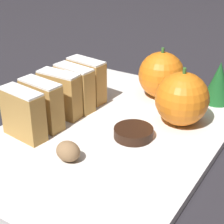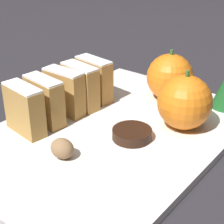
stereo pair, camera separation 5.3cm
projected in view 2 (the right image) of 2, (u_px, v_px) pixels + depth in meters
ground_plane at (112, 138)px, 0.55m from camera, size 6.00×6.00×0.00m
serving_platter at (112, 134)px, 0.54m from camera, size 0.29×0.43×0.01m
stollen_slice_front at (24, 110)px, 0.52m from camera, size 0.07×0.03×0.07m
stollen_slice_second at (44, 101)px, 0.55m from camera, size 0.07×0.03×0.07m
stollen_slice_third at (62, 93)px, 0.57m from camera, size 0.07×0.03×0.07m
stollen_slice_fourth at (80, 86)px, 0.60m from camera, size 0.07×0.03×0.07m
stollen_slice_fifth at (94, 79)px, 0.62m from camera, size 0.07×0.03×0.07m
orange_near at (185, 102)px, 0.53m from camera, size 0.08×0.08×0.09m
orange_far at (170, 77)px, 0.62m from camera, size 0.08×0.08×0.09m
walnut at (62, 148)px, 0.47m from camera, size 0.03×0.03×0.03m
chocolate_cookie at (132, 134)px, 0.52m from camera, size 0.06×0.06×0.01m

